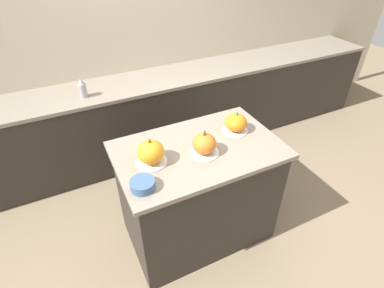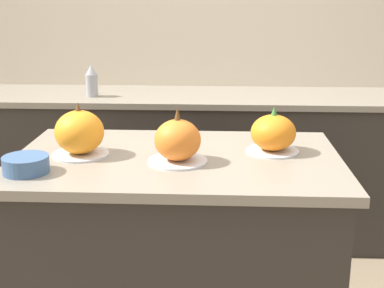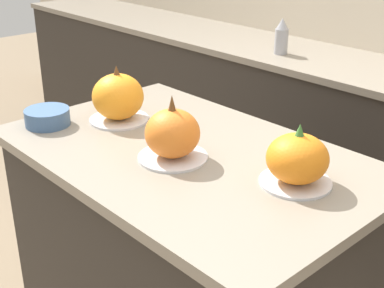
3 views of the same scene
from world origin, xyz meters
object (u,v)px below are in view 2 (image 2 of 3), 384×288
Objects in this scene: pumpkin_cake_left at (80,133)px; mixing_bowl at (26,165)px; pumpkin_cake_center at (178,142)px; pumpkin_cake_right at (273,134)px; bottle_tall at (92,81)px.

pumpkin_cake_left is 1.36× the size of mixing_bowl.
pumpkin_cake_right is (0.35, 0.14, -0.01)m from pumpkin_cake_center.
pumpkin_cake_center is at bearing -10.40° from pumpkin_cake_left.
pumpkin_cake_left is 1.05× the size of pumpkin_cake_right.
pumpkin_cake_right is 1.29× the size of mixing_bowl.
pumpkin_cake_left is at bearing -174.02° from pumpkin_cake_right.
pumpkin_cake_center is 0.52m from mixing_bowl.
mixing_bowl is at bearing -161.39° from pumpkin_cake_right.
pumpkin_cake_center is at bearing 16.01° from mixing_bowl.
pumpkin_cake_left is at bearing 58.01° from mixing_bowl.
pumpkin_cake_center reaches higher than mixing_bowl.
pumpkin_cake_right reaches higher than mixing_bowl.
bottle_tall reaches higher than mixing_bowl.
pumpkin_cake_right is at bearing 18.61° from mixing_bowl.
mixing_bowl is at bearing -85.71° from bottle_tall.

